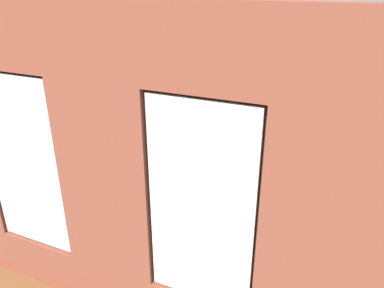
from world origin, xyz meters
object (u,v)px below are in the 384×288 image
object	(u,v)px
table_plant_small	(205,163)
tv_flatscreen	(83,121)
potted_plant_corner_near_left	(367,143)
potted_plant_by_left_couch	(330,164)
coffee_table	(205,171)
potted_plant_foreground_right	(140,110)
remote_gray	(181,166)
remote_silver	(208,172)
potted_plant_beside_window_right	(52,190)
couch_by_window	(139,246)
couch_left	(348,220)
cup_ceramic	(228,166)
potted_plant_corner_far_left	(361,287)
papasan_chair	(204,134)
media_console	(87,151)
potted_plant_near_tv	(76,151)
candle_jar	(199,161)

from	to	relation	value
table_plant_small	tv_flatscreen	distance (m)	2.55
potted_plant_corner_near_left	potted_plant_by_left_couch	world-z (taller)	potted_plant_corner_near_left
coffee_table	potted_plant_foreground_right	size ratio (longest dim) A/B	1.22
remote_gray	potted_plant_foreground_right	size ratio (longest dim) A/B	0.16
remote_gray	potted_plant_foreground_right	xyz separation A→B (m)	(1.83, -1.69, 0.23)
remote_gray	remote_silver	world-z (taller)	same
coffee_table	potted_plant_beside_window_right	size ratio (longest dim) A/B	0.83
table_plant_small	coffee_table	bearing A→B (deg)	0.00
couch_by_window	table_plant_small	bearing A→B (deg)	-90.61
potted_plant_beside_window_right	potted_plant_foreground_right	bearing A→B (deg)	-75.13
couch_by_window	remote_silver	distance (m)	1.98
coffee_table	potted_plant_by_left_couch	size ratio (longest dim) A/B	2.07
couch_left	cup_ceramic	xyz separation A→B (m)	(1.96, -0.60, 0.15)
potted_plant_corner_far_left	table_plant_small	bearing A→B (deg)	-41.69
potted_plant_corner_far_left	potted_plant_by_left_couch	bearing A→B (deg)	-80.40
couch_by_window	coffee_table	world-z (taller)	couch_by_window
tv_flatscreen	papasan_chair	size ratio (longest dim) A/B	0.96
couch_left	potted_plant_foreground_right	bearing A→B (deg)	-116.01
papasan_chair	potted_plant_foreground_right	world-z (taller)	potted_plant_foreground_right
media_console	potted_plant_foreground_right	bearing A→B (deg)	-100.95
potted_plant_foreground_right	potted_plant_corner_near_left	bearing A→B (deg)	-179.39
cup_ceramic	table_plant_small	world-z (taller)	table_plant_small
potted_plant_near_tv	potted_plant_foreground_right	bearing A→B (deg)	-83.86
couch_left	media_console	xyz separation A→B (m)	(4.85, -0.46, -0.06)
candle_jar	potted_plant_near_tv	bearing A→B (deg)	29.42
candle_jar	tv_flatscreen	xyz separation A→B (m)	(2.36, 0.09, 0.42)
table_plant_small	potted_plant_near_tv	bearing A→B (deg)	24.82
potted_plant_near_tv	potted_plant_by_left_couch	world-z (taller)	potted_plant_near_tv
potted_plant_corner_far_left	potted_plant_beside_window_right	xyz separation A→B (m)	(3.70, -0.00, 0.15)
cup_ceramic	potted_plant_foreground_right	xyz separation A→B (m)	(2.59, -1.41, 0.20)
coffee_table	remote_silver	distance (m)	0.17
couch_by_window	coffee_table	bearing A→B (deg)	-90.61
cup_ceramic	remote_silver	bearing A→B (deg)	46.07
media_console	couch_left	bearing A→B (deg)	174.60
media_console	tv_flatscreen	bearing A→B (deg)	-90.00
remote_silver	papasan_chair	xyz separation A→B (m)	(0.68, -1.50, 0.00)
potted_plant_corner_far_left	tv_flatscreen	bearing A→B (deg)	-23.90
papasan_chair	potted_plant_by_left_couch	distance (m)	2.54
papasan_chair	potted_plant_corner_near_left	size ratio (longest dim) A/B	0.79
table_plant_small	tv_flatscreen	world-z (taller)	tv_flatscreen
coffee_table	potted_plant_foreground_right	distance (m)	2.73
papasan_chair	potted_plant_corner_far_left	bearing A→B (deg)	130.51
tv_flatscreen	coffee_table	bearing A→B (deg)	179.74
cup_ceramic	remote_gray	world-z (taller)	cup_ceramic
couch_by_window	potted_plant_by_left_couch	xyz separation A→B (m)	(-1.95, -3.14, 0.10)
potted_plant_by_left_couch	candle_jar	bearing A→B (deg)	23.92
couch_by_window	couch_left	bearing A→B (deg)	-144.87
couch_left	candle_jar	size ratio (longest dim) A/B	20.72
media_console	tv_flatscreen	distance (m)	0.64
couch_by_window	table_plant_small	size ratio (longest dim) A/B	10.70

